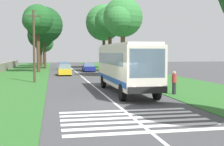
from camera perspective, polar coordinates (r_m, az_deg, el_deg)
The scene contains 18 objects.
ground at distance 18.88m, azimuth 0.53°, elevation -5.60°, with size 160.00×160.00×0.00m, color #424244.
grass_verge_left at distance 33.69m, azimuth -18.58°, elevation -1.62°, with size 120.00×8.00×0.04m, color #2D6628.
grass_verge_right at distance 35.46m, azimuth 8.71°, elevation -1.21°, with size 120.00×8.00×0.04m, color #2D6628.
centre_line at distance 33.60m, azimuth -4.58°, elevation -1.48°, with size 110.00×0.16×0.01m, color silver.
coach_bus at distance 23.65m, azimuth 2.52°, elevation 1.52°, with size 11.16×2.62×3.73m.
zebra_crossing at distance 14.39m, azimuth 4.30°, elevation -8.57°, with size 4.95×6.80×0.01m.
trailing_car_0 at distance 42.58m, azimuth -8.74°, elevation 0.50°, with size 4.30×1.78×1.43m.
trailing_car_1 at distance 50.35m, azimuth -4.34°, elevation 1.03°, with size 4.30×1.78×1.43m.
trailing_car_2 at distance 57.82m, azimuth -8.82°, elevation 1.35°, with size 4.30×1.78×1.43m.
roadside_tree_left_0 at distance 82.27m, azimuth -12.52°, elevation 5.39°, with size 5.83×4.92×8.07m.
roadside_tree_left_1 at distance 71.35m, azimuth -13.10°, elevation 6.67°, with size 6.63×5.87×9.83m.
roadside_tree_left_2 at distance 60.25m, azimuth -12.51°, elevation 8.50°, with size 8.02×6.81×11.67m.
roadside_tree_left_3 at distance 49.90m, azimuth -13.69°, elevation 9.38°, with size 5.67×4.66×10.51m.
roadside_tree_right_0 at distance 39.48m, azimuth 1.82°, elevation 10.00°, with size 6.02×4.99×9.99m.
roadside_tree_right_1 at distance 61.27m, azimuth -1.66°, elevation 9.09°, with size 8.20×7.09×12.44m.
roadside_tree_right_3 at distance 49.58m, azimuth -0.53°, elevation 9.23°, with size 5.84×4.88×10.36m.
utility_pole at distance 32.45m, azimuth -14.19°, elevation 5.02°, with size 0.24×1.40×7.33m.
pedestrian at distance 22.97m, azimuth 11.40°, elevation -1.72°, with size 0.34×0.34×1.69m.
Camera 1 is at (-18.25, 3.72, 3.08)m, focal length 49.54 mm.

